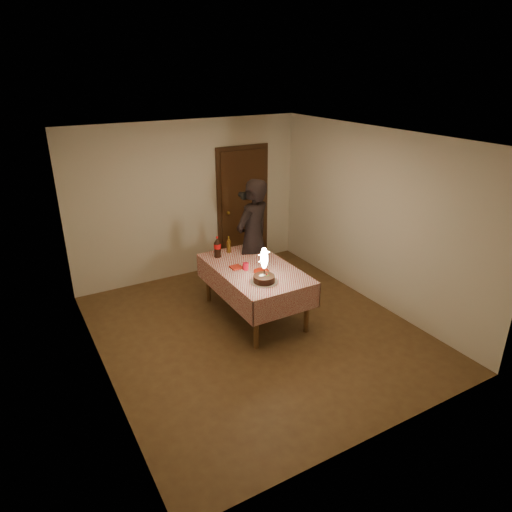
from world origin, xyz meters
The scene contains 11 objects.
ground centered at (0.00, 0.00, 0.00)m, with size 4.00×4.50×0.01m, color brown.
room_shell centered at (0.03, 0.08, 1.65)m, with size 4.04×4.54×2.62m.
dining_table centered at (0.19, 0.40, 0.66)m, with size 1.02×1.72×0.76m.
birthday_cake centered at (0.08, -0.06, 0.87)m, with size 0.36×0.36×0.49m.
red_plate centered at (0.21, 0.24, 0.76)m, with size 0.22×0.22×0.01m, color #B41E0C.
red_cup centered at (0.06, 0.40, 0.81)m, with size 0.08×0.08×0.10m, color red.
clear_cup centered at (0.38, 0.46, 0.80)m, with size 0.07×0.07×0.09m, color white.
napkin_stack centered at (-0.03, 0.52, 0.77)m, with size 0.15×0.15×0.02m, color #A42012.
cola_bottle centered at (-0.08, 1.01, 0.91)m, with size 0.10×0.10×0.32m.
amber_bottle_left centered at (0.14, 1.08, 0.87)m, with size 0.06×0.06×0.25m.
photographer centered at (0.50, 0.99, 0.93)m, with size 0.80×0.67×1.86m.
Camera 1 is at (-2.68, -4.67, 3.37)m, focal length 32.00 mm.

